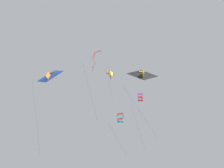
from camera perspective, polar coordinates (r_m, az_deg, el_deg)
kite_delta_near_left at (r=41.60m, az=4.79°, el=1.44°), size 3.80×2.41×7.66m
kite_diamond_upper_right at (r=42.60m, az=-2.71°, el=4.69°), size 2.27×1.41×9.50m
kite_fish_far_centre at (r=48.45m, az=-0.23°, el=1.55°), size 1.13×0.99×4.78m
kite_delta_highest at (r=41.43m, az=-9.71°, el=1.21°), size 3.17×2.58×9.67m
kite_box_near_right at (r=58.20m, az=4.44°, el=-2.16°), size 2.28×1.97×9.34m
kite_box_mid_left at (r=50.32m, az=1.34°, el=-5.32°), size 2.58×1.99×5.69m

